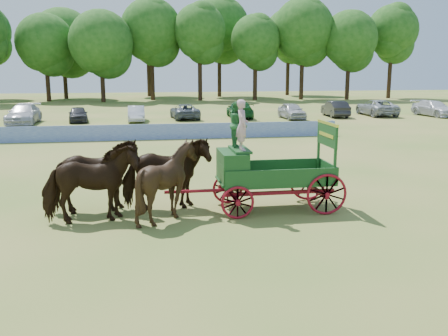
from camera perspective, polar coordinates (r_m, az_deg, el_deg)
The scene contains 9 objects.
ground at distance 16.35m, azimuth -3.74°, elevation -5.75°, with size 160.00×160.00×0.00m, color #9B8346.
horse_lead_left at distance 16.10m, azimuth -15.00°, elevation -1.80°, with size 1.34×2.95×2.49m, color black.
horse_lead_right at distance 17.17m, azimuth -14.66°, elevation -0.96°, with size 1.34×2.95×2.49m, color black.
horse_wheel_left at distance 16.03m, azimuth -6.44°, elevation -1.52°, with size 2.02×2.27×2.50m, color black.
horse_wheel_right at distance 17.11m, azimuth -6.63°, elevation -0.70°, with size 1.34×2.95×2.49m, color black.
farm_dray at distance 16.90m, azimuth 3.47°, elevation 0.64°, with size 6.00×2.00×3.80m.
sponsor_banner at distance 33.82m, azimuth -8.46°, elevation 4.09°, with size 26.00×0.08×1.05m, color #1C379B.
parked_cars at distance 46.14m, azimuth -5.37°, elevation 6.43°, with size 55.40×7.57×1.64m.
treeline at distance 74.83m, azimuth -13.72°, elevation 14.82°, with size 88.03×22.19×15.59m.
Camera 1 is at (-1.48, -15.53, 4.87)m, focal length 40.00 mm.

